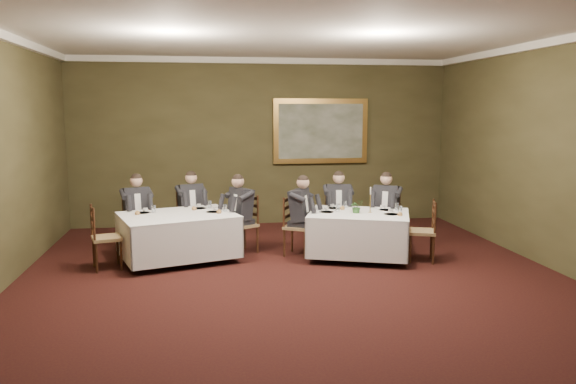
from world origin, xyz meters
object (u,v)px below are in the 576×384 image
object	(u,v)px
chair_main_backleft	(337,230)
diner_main_backright	(386,219)
centerpiece	(357,206)
chair_sec_endleft	(106,251)
table_main	(359,231)
diner_sec_backright	(191,217)
chair_main_backright	(386,232)
chair_main_endright	(422,244)
diner_sec_endright	(242,223)
candlestick	(370,203)
diner_sec_backleft	(137,222)
painting	(321,131)
chair_main_endleft	(298,238)
diner_main_endleft	(298,225)
chair_sec_backright	(191,230)
chair_sec_backleft	(137,235)
chair_sec_endright	(243,236)
table_second	(178,233)
diner_main_backleft	(338,217)

from	to	relation	value
chair_main_backleft	diner_main_backright	distance (m)	0.90
chair_main_backleft	centerpiece	distance (m)	1.13
chair_sec_endleft	centerpiece	world-z (taller)	chair_sec_endleft
table_main	diner_sec_backright	size ratio (longest dim) A/B	1.44
diner_sec_backright	chair_main_backright	bearing A→B (deg)	150.78
chair_main_endright	diner_sec_endright	size ratio (longest dim) A/B	0.74
diner_sec_backright	candlestick	size ratio (longest dim) A/B	3.07
diner_sec_backleft	painting	bearing A→B (deg)	-168.90
chair_main_endleft	centerpiece	bearing A→B (deg)	97.03
chair_main_backleft	chair_main_endleft	bearing A→B (deg)	41.39
centerpiece	chair_main_endleft	bearing A→B (deg)	157.98
diner_main_backright	diner_main_endleft	xyz separation A→B (m)	(-1.63, -0.28, 0.00)
chair_main_backleft	painting	size ratio (longest dim) A/B	0.49
chair_sec_backright	diner_sec_backright	size ratio (longest dim) A/B	0.74
chair_main_endright	diner_sec_endright	bearing A→B (deg)	89.25
centerpiece	chair_sec_backleft	bearing A→B (deg)	163.63
chair_main_backleft	chair_main_endright	xyz separation A→B (m)	(1.09, -1.27, 0.00)
chair_main_endleft	chair_sec_endright	distance (m)	0.95
diner_sec_backleft	diner_sec_endright	bearing A→B (deg)	150.04
table_second	chair_main_backright	world-z (taller)	chair_main_backright
table_main	chair_sec_backleft	bearing A→B (deg)	164.17
candlestick	chair_main_backright	bearing A→B (deg)	52.22
diner_main_endleft	candlestick	bearing A→B (deg)	101.58
diner_sec_endright	table_main	bearing A→B (deg)	-139.62
table_second	diner_main_endleft	size ratio (longest dim) A/B	1.57
diner_sec_backright	chair_sec_endleft	world-z (taller)	diner_sec_backright
table_second	centerpiece	world-z (taller)	centerpiece
chair_sec_backleft	candlestick	distance (m)	4.04
chair_main_backright	chair_main_endright	bearing A→B (deg)	136.89
chair_main_endleft	chair_sec_backleft	size ratio (longest dim) A/B	1.00
diner_sec_backleft	chair_sec_endleft	size ratio (longest dim) A/B	1.35
chair_main_backright	chair_main_endleft	size ratio (longest dim) A/B	1.00
chair_sec_endleft	chair_sec_backright	bearing A→B (deg)	121.50
table_second	chair_main_backleft	xyz separation A→B (m)	(2.81, 0.62, -0.17)
diner_main_endleft	chair_main_backright	bearing A→B (deg)	129.20
chair_sec_backleft	diner_sec_backright	world-z (taller)	diner_sec_backright
chair_main_endleft	chair_sec_backright	bearing A→B (deg)	-89.59
table_second	chair_main_endright	world-z (taller)	chair_main_endright
candlestick	table_main	bearing A→B (deg)	174.69
table_main	diner_main_backright	distance (m)	0.93
table_main	diner_sec_backleft	size ratio (longest dim) A/B	1.44
chair_sec_backleft	chair_sec_backright	world-z (taller)	same
chair_sec_endright	chair_sec_endleft	distance (m)	2.26
table_main	chair_sec_endright	distance (m)	1.98
chair_sec_backleft	centerpiece	bearing A→B (deg)	145.85
chair_sec_backright	centerpiece	world-z (taller)	chair_sec_backright
diner_main_backleft	painting	world-z (taller)	painting
chair_main_backright	chair_sec_backright	bearing A→B (deg)	19.94
table_second	chair_sec_backright	xyz separation A→B (m)	(0.18, 1.02, -0.17)
table_main	chair_sec_endleft	distance (m)	4.02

